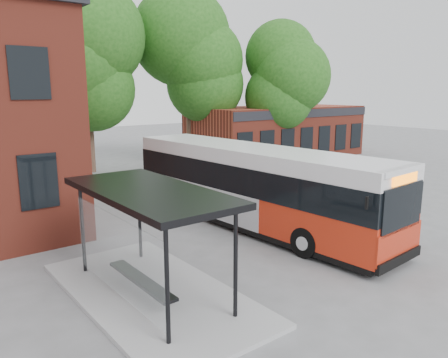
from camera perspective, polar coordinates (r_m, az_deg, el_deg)
ground at (r=15.19m, az=3.96°, el=-8.86°), size 100.00×100.00×0.00m
shop_row at (r=34.88m, az=7.02°, el=6.08°), size 14.00×6.20×4.00m
bus_shelter at (r=11.47m, az=-9.60°, el=-8.20°), size 3.60×7.00×2.90m
bike_rail at (r=28.34m, az=4.43°, el=1.17°), size 5.20×0.10×0.38m
tree_1 at (r=29.50m, az=-17.35°, el=10.88°), size 7.92×7.92×10.40m
tree_2 at (r=31.83m, az=-4.62°, el=11.92°), size 7.92×7.92×11.00m
tree_3 at (r=31.90m, az=7.12°, el=10.32°), size 7.04×7.04×9.28m
city_bus at (r=17.12m, az=3.77°, el=-1.05°), size 3.31×12.43×3.13m
bicycle_0 at (r=26.24m, az=0.74°, el=0.89°), size 1.72×1.06×0.85m
bicycle_1 at (r=27.31m, az=2.16°, el=1.44°), size 1.68×1.09×0.98m
bicycle_2 at (r=27.98m, az=3.82°, el=1.54°), size 1.65×0.61×0.86m
bicycle_3 at (r=28.36m, az=4.47°, el=1.72°), size 1.57×0.99×0.91m
bicycle_5 at (r=29.90m, az=5.89°, el=2.25°), size 1.63×1.07×0.95m
bicycle_6 at (r=29.77m, az=7.30°, el=2.06°), size 1.68×1.02×0.83m
bicycle_7 at (r=29.20m, az=7.67°, el=2.13°), size 1.88×0.71×1.10m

